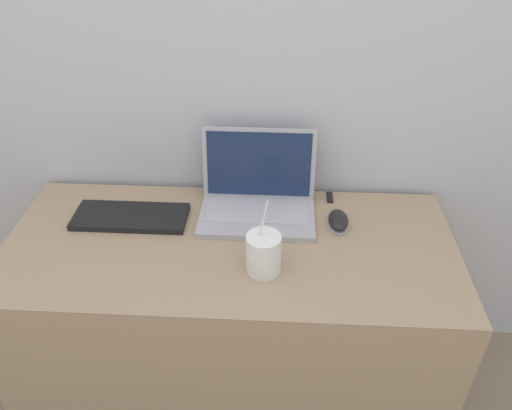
{
  "coord_description": "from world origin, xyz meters",
  "views": [
    {
      "loc": [
        0.15,
        -0.87,
        1.67
      ],
      "look_at": [
        0.08,
        0.38,
        0.8
      ],
      "focal_mm": 35.0,
      "sensor_mm": 36.0,
      "label": 1
    }
  ],
  "objects_px": {
    "laptop": "(258,196)",
    "computer_mouse": "(338,221)",
    "usb_stick": "(330,197)",
    "external_keyboard": "(131,217)",
    "drink_cup": "(264,253)"
  },
  "relations": [
    {
      "from": "laptop",
      "to": "drink_cup",
      "type": "relative_size",
      "value": 1.68
    },
    {
      "from": "external_keyboard",
      "to": "usb_stick",
      "type": "height_order",
      "value": "external_keyboard"
    },
    {
      "from": "computer_mouse",
      "to": "usb_stick",
      "type": "bearing_deg",
      "value": 96.28
    },
    {
      "from": "laptop",
      "to": "computer_mouse",
      "type": "distance_m",
      "value": 0.27
    },
    {
      "from": "laptop",
      "to": "drink_cup",
      "type": "distance_m",
      "value": 0.28
    },
    {
      "from": "laptop",
      "to": "external_keyboard",
      "type": "height_order",
      "value": "laptop"
    },
    {
      "from": "computer_mouse",
      "to": "laptop",
      "type": "bearing_deg",
      "value": 167.61
    },
    {
      "from": "usb_stick",
      "to": "computer_mouse",
      "type": "bearing_deg",
      "value": -83.72
    },
    {
      "from": "computer_mouse",
      "to": "usb_stick",
      "type": "xyz_separation_m",
      "value": [
        -0.02,
        0.15,
        -0.01
      ]
    },
    {
      "from": "external_keyboard",
      "to": "computer_mouse",
      "type": "bearing_deg",
      "value": 0.75
    },
    {
      "from": "laptop",
      "to": "usb_stick",
      "type": "relative_size",
      "value": 6.17
    },
    {
      "from": "laptop",
      "to": "computer_mouse",
      "type": "bearing_deg",
      "value": -12.39
    },
    {
      "from": "laptop",
      "to": "computer_mouse",
      "type": "relative_size",
      "value": 3.24
    },
    {
      "from": "laptop",
      "to": "computer_mouse",
      "type": "height_order",
      "value": "laptop"
    },
    {
      "from": "computer_mouse",
      "to": "external_keyboard",
      "type": "bearing_deg",
      "value": -179.25
    }
  ]
}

